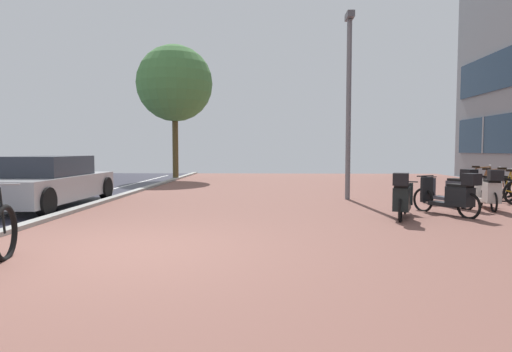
# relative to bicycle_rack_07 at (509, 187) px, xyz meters

# --- Properties ---
(ground) EXTENTS (21.00, 40.00, 0.13)m
(ground) POSITION_rel_bicycle_rack_07_xyz_m (-7.47, -6.60, -0.37)
(ground) COLOR black
(bicycle_rack_07) EXTENTS (1.39, 0.48, 0.99)m
(bicycle_rack_07) POSITION_rel_bicycle_rack_07_xyz_m (0.00, 0.00, 0.00)
(bicycle_rack_07) COLOR black
(bicycle_rack_07) RESTS_ON ground
(bicycle_rack_08) EXTENTS (1.24, 0.56, 0.95)m
(bicycle_rack_08) POSITION_rel_bicycle_rack_07_xyz_m (-0.14, 0.65, -0.01)
(bicycle_rack_08) COLOR black
(bicycle_rack_08) RESTS_ON ground
(bicycle_rack_09) EXTENTS (1.34, 0.57, 0.99)m
(bicycle_rack_09) POSITION_rel_bicycle_rack_07_xyz_m (-0.12, 1.29, -0.00)
(bicycle_rack_09) COLOR black
(bicycle_rack_09) RESTS_ON ground
(scooter_near) EXTENTS (0.99, 1.57, 0.96)m
(scooter_near) POSITION_rel_bicycle_rack_07_xyz_m (-2.89, -3.11, 0.09)
(scooter_near) COLOR black
(scooter_near) RESTS_ON ground
(scooter_mid) EXTENTS (0.67, 1.62, 0.99)m
(scooter_mid) POSITION_rel_bicycle_rack_07_xyz_m (-1.61, -2.15, 0.09)
(scooter_mid) COLOR black
(scooter_mid) RESTS_ON ground
(scooter_far) EXTENTS (0.94, 1.62, 0.98)m
(scooter_far) POSITION_rel_bicycle_rack_07_xyz_m (-2.29, -1.76, 0.09)
(scooter_far) COLOR black
(scooter_far) RESTS_ON ground
(scooter_extra) EXTENTS (0.89, 1.66, 0.99)m
(scooter_extra) POSITION_rel_bicycle_rack_07_xyz_m (-4.10, -3.58, 0.09)
(scooter_extra) COLOR black
(scooter_extra) RESTS_ON ground
(parked_car_near) EXTENTS (1.86, 4.39, 1.26)m
(parked_car_near) POSITION_rel_bicycle_rack_07_xyz_m (-12.42, -1.78, 0.25)
(parked_car_near) COLOR #A7A7A9
(parked_car_near) RESTS_ON ground
(lamp_post) EXTENTS (0.20, 0.52, 5.25)m
(lamp_post) POSITION_rel_bicycle_rack_07_xyz_m (-4.58, -0.07, 2.59)
(lamp_post) COLOR slate
(lamp_post) RESTS_ON ground
(street_tree) EXTENTS (3.62, 3.62, 6.41)m
(street_tree) POSITION_rel_bicycle_rack_07_xyz_m (-11.37, 8.26, 4.24)
(street_tree) COLOR brown
(street_tree) RESTS_ON ground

